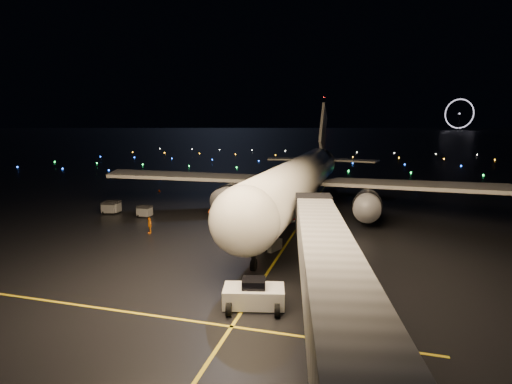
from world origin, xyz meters
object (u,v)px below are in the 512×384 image
(pushback_tug, at_px, (254,293))
(baggage_cart_1, at_px, (110,208))
(belt_loader, at_px, (258,231))
(airliner, at_px, (303,154))
(baggage_cart_0, at_px, (145,211))
(crew_c, at_px, (150,225))
(baggage_cart_2, at_px, (113,207))

(pushback_tug, bearing_deg, baggage_cart_1, 127.53)
(belt_loader, relative_size, baggage_cart_1, 3.63)
(airliner, distance_m, belt_loader, 20.34)
(baggage_cart_0, xyz_separation_m, baggage_cart_1, (-6.07, 0.58, 0.05))
(baggage_cart_1, bearing_deg, crew_c, -44.04)
(pushback_tug, xyz_separation_m, baggage_cart_0, (-22.26, 22.57, -0.24))
(belt_loader, relative_size, crew_c, 3.78)
(baggage_cart_1, height_order, baggage_cart_2, baggage_cart_2)
(airliner, distance_m, baggage_cart_1, 29.43)
(airliner, height_order, pushback_tug, airliner)
(airliner, bearing_deg, pushback_tug, -86.46)
(crew_c, height_order, baggage_cart_0, crew_c)
(crew_c, relative_size, baggage_cart_2, 0.92)
(pushback_tug, distance_m, crew_c, 23.04)
(crew_c, xyz_separation_m, baggage_cart_0, (-5.01, 7.29, -0.16))
(airliner, xyz_separation_m, crew_c, (-15.64, -17.52, -7.53))
(airliner, bearing_deg, baggage_cart_2, -160.17)
(airliner, height_order, belt_loader, airliner)
(pushback_tug, relative_size, belt_loader, 0.60)
(belt_loader, distance_m, baggage_cart_0, 20.88)
(baggage_cart_1, xyz_separation_m, baggage_cart_2, (0.17, 0.47, 0.04))
(airliner, bearing_deg, baggage_cart_0, -152.91)
(baggage_cart_1, bearing_deg, airliner, 11.18)
(crew_c, distance_m, baggage_cart_0, 8.84)
(belt_loader, distance_m, baggage_cart_1, 26.69)
(baggage_cart_2, bearing_deg, baggage_cart_1, -116.10)
(baggage_cart_1, relative_size, baggage_cart_2, 0.95)
(crew_c, relative_size, baggage_cart_1, 0.96)
(belt_loader, height_order, baggage_cart_0, belt_loader)
(belt_loader, bearing_deg, airliner, 106.29)
(baggage_cart_2, bearing_deg, belt_loader, -27.77)
(belt_loader, height_order, baggage_cart_2, belt_loader)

